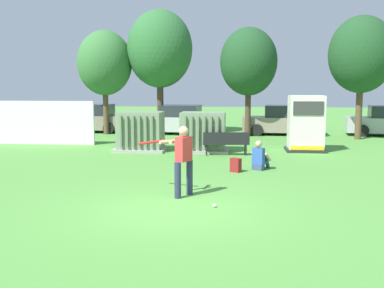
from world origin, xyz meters
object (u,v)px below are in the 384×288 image
transformer_west (141,132)px  seated_spectator (260,158)px  transformer_mid_west (203,132)px  generator_enclosure (306,124)px  batter (182,157)px  parked_car_leftmost (92,119)px  backpack (236,165)px  parked_car_left_of_center (179,121)px  sports_ball (214,206)px  park_bench (226,142)px  parked_car_right_of_center (282,121)px

transformer_west → seated_spectator: size_ratio=2.18×
transformer_mid_west → generator_enclosure: 4.27m
batter → parked_car_leftmost: (-7.14, 14.96, -0.22)m
backpack → parked_car_left_of_center: bearing=106.5°
sports_ball → seated_spectator: 4.99m
parked_car_leftmost → transformer_mid_west: bearing=-45.7°
generator_enclosure → park_bench: bearing=-154.1°
batter → sports_ball: 1.62m
sports_ball → parked_car_leftmost: (-8.00, 15.97, 0.71)m
batter → sports_ball: batter is taller
transformer_mid_west → parked_car_left_of_center: 6.96m
transformer_west → parked_car_right_of_center: (6.44, 6.88, -0.04)m
transformer_mid_west → parked_car_right_of_center: 7.86m
batter → sports_ball: (0.86, -1.01, -0.93)m
transformer_mid_west → seated_spectator: bearing=-61.2°
backpack → transformer_west: bearing=132.3°
transformer_mid_west → park_bench: size_ratio=1.15×
sports_ball → parked_car_leftmost: 17.88m
batter → seated_spectator: (2.07, 3.82, -0.60)m
generator_enclosure → parked_car_right_of_center: 6.30m
transformer_west → seated_spectator: 6.17m
transformer_west → seated_spectator: (4.76, -3.90, -0.41)m
backpack → park_bench: bearing=96.8°
parked_car_right_of_center → seated_spectator: bearing=-98.8°
transformer_mid_west → batter: batter is taller
seated_spectator → transformer_west: bearing=140.7°
parked_car_right_of_center → parked_car_left_of_center: bearing=-178.2°
park_bench → transformer_west: bearing=164.9°
parked_car_left_of_center → sports_ball: bearing=-79.6°
park_bench → sports_ball: bearing=-90.2°
parked_car_left_of_center → parked_car_right_of_center: size_ratio=1.01×
park_bench → seated_spectator: bearing=-68.2°
backpack → generator_enclosure: bearing=60.5°
transformer_mid_west → sports_ball: bearing=-83.8°
transformer_mid_west → batter: 7.74m
transformer_mid_west → park_bench: bearing=-44.9°
transformer_west → transformer_mid_west: bearing=0.2°
transformer_mid_west → park_bench: transformer_mid_west is taller
seated_spectator → parked_car_right_of_center: bearing=81.2°
seated_spectator → parked_car_right_of_center: 10.92m
parked_car_leftmost → sports_ball: bearing=-63.4°
parked_car_left_of_center → parked_car_leftmost: bearing=174.1°
park_bench → parked_car_right_of_center: 8.35m
park_bench → backpack: 3.47m
park_bench → sports_ball: park_bench is taller
park_bench → parked_car_leftmost: (-8.03, 8.20, 0.22)m
park_bench → seated_spectator: 3.17m
batter → parked_car_leftmost: size_ratio=0.41×
sports_ball → parked_car_right_of_center: parked_car_right_of_center is taller
parked_car_leftmost → parked_car_left_of_center: (5.16, -0.54, 0.00)m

